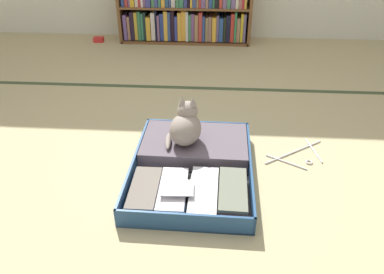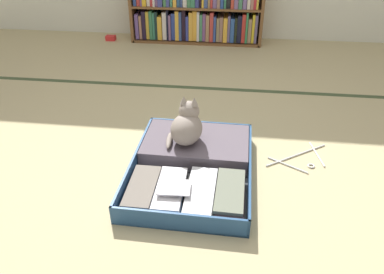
{
  "view_description": "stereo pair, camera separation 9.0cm",
  "coord_description": "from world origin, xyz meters",
  "px_view_note": "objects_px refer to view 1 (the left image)",
  "views": [
    {
      "loc": [
        0.18,
        -1.69,
        1.28
      ],
      "look_at": [
        0.06,
        -0.01,
        0.21
      ],
      "focal_mm": 34.97,
      "sensor_mm": 36.0,
      "label": 1
    },
    {
      "loc": [
        0.26,
        -1.68,
        1.28
      ],
      "look_at": [
        0.06,
        -0.01,
        0.21
      ],
      "focal_mm": 34.97,
      "sensor_mm": 36.0,
      "label": 2
    }
  ],
  "objects_px": {
    "black_cat": "(186,126)",
    "clothes_hanger": "(299,155)",
    "bookshelf": "(185,8)",
    "open_suitcase": "(193,163)",
    "small_red_pouch": "(99,39)"
  },
  "relations": [
    {
      "from": "black_cat",
      "to": "clothes_hanger",
      "type": "relative_size",
      "value": 0.72
    },
    {
      "from": "black_cat",
      "to": "clothes_hanger",
      "type": "bearing_deg",
      "value": 3.6
    },
    {
      "from": "small_red_pouch",
      "to": "bookshelf",
      "type": "bearing_deg",
      "value": 5.78
    },
    {
      "from": "black_cat",
      "to": "bookshelf",
      "type": "bearing_deg",
      "value": 94.92
    },
    {
      "from": "black_cat",
      "to": "small_red_pouch",
      "type": "distance_m",
      "value": 2.31
    },
    {
      "from": "open_suitcase",
      "to": "black_cat",
      "type": "relative_size",
      "value": 3.16
    },
    {
      "from": "small_red_pouch",
      "to": "open_suitcase",
      "type": "bearing_deg",
      "value": -62.14
    },
    {
      "from": "black_cat",
      "to": "clothes_hanger",
      "type": "height_order",
      "value": "black_cat"
    },
    {
      "from": "open_suitcase",
      "to": "small_red_pouch",
      "type": "relative_size",
      "value": 8.44
    },
    {
      "from": "black_cat",
      "to": "open_suitcase",
      "type": "bearing_deg",
      "value": -69.58
    },
    {
      "from": "clothes_hanger",
      "to": "small_red_pouch",
      "type": "relative_size",
      "value": 3.71
    },
    {
      "from": "black_cat",
      "to": "small_red_pouch",
      "type": "relative_size",
      "value": 2.67
    },
    {
      "from": "bookshelf",
      "to": "clothes_hanger",
      "type": "xyz_separation_m",
      "value": [
        0.85,
        -2.08,
        -0.34
      ]
    },
    {
      "from": "open_suitcase",
      "to": "small_red_pouch",
      "type": "height_order",
      "value": "open_suitcase"
    },
    {
      "from": "black_cat",
      "to": "clothes_hanger",
      "type": "xyz_separation_m",
      "value": [
        0.66,
        0.04,
        -0.2
      ]
    }
  ]
}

